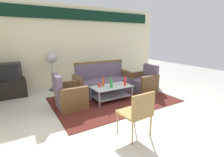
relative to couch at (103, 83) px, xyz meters
The scene contains 15 objects.
ground_plane 1.55m from the couch, 89.86° to the right, with size 14.00×14.00×0.00m, color beige.
wall_back 1.93m from the couch, 89.86° to the left, with size 6.52×0.19×2.80m.
rug 0.78m from the couch, 94.73° to the right, with size 3.24×2.22×0.01m, color #511E19.
couch is the anchor object (origin of this frame).
armchair_left 1.40m from the couch, 154.81° to the right, with size 0.72×0.78×0.85m.
armchair_right 1.29m from the couch, 27.21° to the right, with size 0.71×0.77×0.85m.
coffee_table 0.73m from the couch, 99.67° to the right, with size 1.10×0.60×0.40m.
bottle_red 0.92m from the couch, 76.51° to the right, with size 0.06×0.06×0.28m.
bottle_green 0.89m from the couch, 104.21° to the right, with size 0.08×0.08×0.28m.
bottle_orange 0.68m from the couch, 118.21° to the right, with size 0.06×0.06×0.27m.
cup 0.77m from the couch, 125.80° to the right, with size 0.08×0.08×0.10m, color red.
tv_stand 2.70m from the couch, 157.42° to the left, with size 0.80×0.50×0.52m, color black.
television 2.73m from the couch, 157.37° to the left, with size 0.68×0.56×0.48m.
pedestal_fan 1.82m from the couch, 139.62° to the left, with size 0.36×0.36×1.27m.
wicker_chair 2.56m from the couch, 104.85° to the right, with size 0.50×0.50×0.84m.
Camera 1 is at (-2.41, -3.00, 1.72)m, focal length 27.09 mm.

